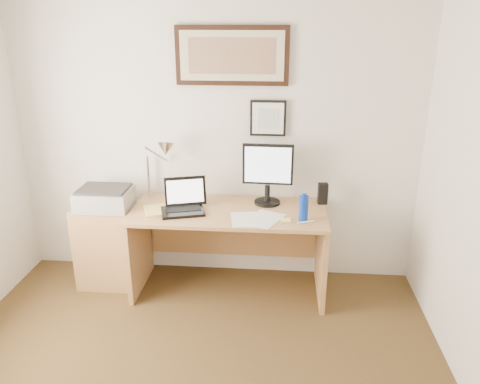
# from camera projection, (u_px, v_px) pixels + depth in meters

# --- Properties ---
(wall_back) EXTENTS (3.50, 0.02, 2.50)m
(wall_back) POSITION_uv_depth(u_px,v_px,m) (215.00, 140.00, 4.03)
(wall_back) COLOR silver
(wall_back) RESTS_ON ground
(side_cabinet) EXTENTS (0.50, 0.40, 0.73)m
(side_cabinet) POSITION_uv_depth(u_px,v_px,m) (109.00, 244.00, 4.11)
(side_cabinet) COLOR #A87846
(side_cabinet) RESTS_ON floor
(water_bottle) EXTENTS (0.07, 0.07, 0.21)m
(water_bottle) POSITION_uv_depth(u_px,v_px,m) (304.00, 209.00, 3.60)
(water_bottle) COLOR #0C31A4
(water_bottle) RESTS_ON desk
(bottle_cap) EXTENTS (0.04, 0.04, 0.02)m
(bottle_cap) POSITION_uv_depth(u_px,v_px,m) (304.00, 195.00, 3.56)
(bottle_cap) COLOR #0C31A4
(bottle_cap) RESTS_ON water_bottle
(speaker) EXTENTS (0.08, 0.08, 0.18)m
(speaker) POSITION_uv_depth(u_px,v_px,m) (323.00, 194.00, 3.96)
(speaker) COLOR black
(speaker) RESTS_ON desk
(paper_sheet_a) EXTENTS (0.26, 0.33, 0.00)m
(paper_sheet_a) POSITION_uv_depth(u_px,v_px,m) (245.00, 219.00, 3.66)
(paper_sheet_a) COLOR white
(paper_sheet_a) RESTS_ON desk
(paper_sheet_b) EXTENTS (0.36, 0.40, 0.00)m
(paper_sheet_b) POSITION_uv_depth(u_px,v_px,m) (264.00, 219.00, 3.67)
(paper_sheet_b) COLOR white
(paper_sheet_b) RESTS_ON desk
(sticky_pad) EXTENTS (0.08, 0.08, 0.01)m
(sticky_pad) POSITION_uv_depth(u_px,v_px,m) (286.00, 220.00, 3.63)
(sticky_pad) COLOR #FFF078
(sticky_pad) RESTS_ON desk
(marker_pen) EXTENTS (0.14, 0.06, 0.02)m
(marker_pen) POSITION_uv_depth(u_px,v_px,m) (306.00, 222.00, 3.60)
(marker_pen) COLOR white
(marker_pen) RESTS_ON desk
(book) EXTENTS (0.26, 0.29, 0.02)m
(book) POSITION_uv_depth(u_px,v_px,m) (145.00, 212.00, 3.79)
(book) COLOR #E0D069
(book) RESTS_ON desk
(desk) EXTENTS (1.60, 0.70, 0.75)m
(desk) POSITION_uv_depth(u_px,v_px,m) (230.00, 232.00, 4.00)
(desk) COLOR #A87846
(desk) RESTS_ON floor
(laptop) EXTENTS (0.39, 0.38, 0.26)m
(laptop) POSITION_uv_depth(u_px,v_px,m) (184.00, 204.00, 3.81)
(laptop) COLOR black
(laptop) RESTS_ON desk
(lcd_monitor) EXTENTS (0.42, 0.22, 0.52)m
(lcd_monitor) POSITION_uv_depth(u_px,v_px,m) (268.00, 171.00, 3.88)
(lcd_monitor) COLOR black
(lcd_monitor) RESTS_ON desk
(printer) EXTENTS (0.44, 0.34, 0.18)m
(printer) POSITION_uv_depth(u_px,v_px,m) (105.00, 198.00, 3.91)
(printer) COLOR #A0A0A2
(printer) RESTS_ON side_cabinet
(desk_lamp) EXTENTS (0.29, 0.27, 0.53)m
(desk_lamp) POSITION_uv_depth(u_px,v_px,m) (164.00, 151.00, 3.91)
(desk_lamp) COLOR silver
(desk_lamp) RESTS_ON desk
(picture_large) EXTENTS (0.92, 0.04, 0.47)m
(picture_large) POSITION_uv_depth(u_px,v_px,m) (232.00, 56.00, 3.75)
(picture_large) COLOR black
(picture_large) RESTS_ON wall_back
(picture_small) EXTENTS (0.30, 0.03, 0.30)m
(picture_small) POSITION_uv_depth(u_px,v_px,m) (268.00, 118.00, 3.90)
(picture_small) COLOR black
(picture_small) RESTS_ON wall_back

